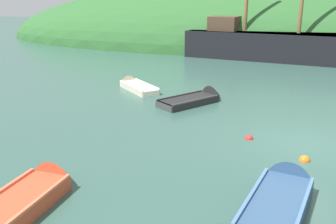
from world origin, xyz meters
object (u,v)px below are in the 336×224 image
object	(u,v)px
rowboat_near_dock	(34,194)
buoy_orange	(304,161)
sailing_ship	(265,48)
rowboat_outer_left	(198,100)
rowboat_far	(282,197)
rowboat_portside	(135,87)
buoy_red	(249,139)

from	to	relation	value
rowboat_near_dock	buoy_orange	xyz separation A→B (m)	(6.83, 4.14, -0.14)
buoy_orange	rowboat_near_dock	bearing A→B (deg)	-148.77
sailing_ship	rowboat_outer_left	distance (m)	13.96
rowboat_far	rowboat_portside	world-z (taller)	rowboat_far
rowboat_portside	rowboat_far	bearing A→B (deg)	171.27
sailing_ship	rowboat_portside	xyz separation A→B (m)	(-6.75, -11.86, -0.73)
rowboat_outer_left	buoy_orange	world-z (taller)	rowboat_outer_left
rowboat_outer_left	rowboat_portside	distance (m)	4.23
sailing_ship	rowboat_outer_left	bearing A→B (deg)	-92.07
rowboat_far	buoy_orange	size ratio (longest dim) A/B	11.44
rowboat_far	rowboat_near_dock	bearing A→B (deg)	116.55
rowboat_near_dock	rowboat_portside	bearing A→B (deg)	10.51
rowboat_far	buoy_orange	world-z (taller)	rowboat_far
rowboat_near_dock	buoy_orange	distance (m)	7.99
rowboat_outer_left	rowboat_far	xyz separation A→B (m)	(3.60, -8.41, 0.04)
sailing_ship	buoy_red	size ratio (longest dim) A/B	51.75
rowboat_near_dock	rowboat_portside	xyz separation A→B (m)	(-1.39, 11.61, -0.05)
rowboat_outer_left	rowboat_portside	bearing A→B (deg)	102.67
rowboat_portside	buoy_red	size ratio (longest dim) A/B	10.74
rowboat_near_dock	buoy_orange	bearing A→B (deg)	-55.08
rowboat_far	rowboat_outer_left	bearing A→B (deg)	36.51
rowboat_portside	buoy_orange	size ratio (longest dim) A/B	9.26
rowboat_far	rowboat_portside	bearing A→B (deg)	49.49
rowboat_outer_left	buoy_orange	distance (m)	7.18
rowboat_outer_left	rowboat_far	world-z (taller)	rowboat_far
rowboat_far	buoy_red	xyz separation A→B (m)	(-1.00, 4.18, -0.13)
buoy_red	sailing_ship	bearing A→B (deg)	89.02
rowboat_far	rowboat_portside	size ratio (longest dim) A/B	1.24
rowboat_near_dock	rowboat_far	xyz separation A→B (m)	(6.06, 1.43, -0.00)
sailing_ship	rowboat_outer_left	xyz separation A→B (m)	(-2.91, -13.63, -0.73)
buoy_red	buoy_orange	bearing A→B (deg)	-39.59
sailing_ship	rowboat_near_dock	distance (m)	24.08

